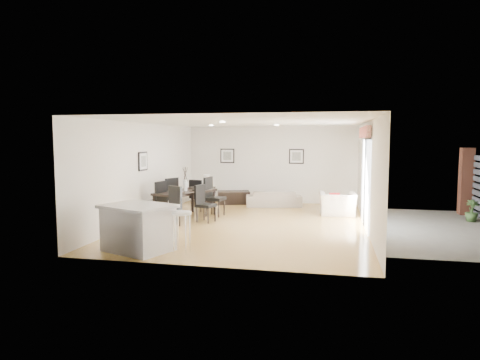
% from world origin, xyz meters
% --- Properties ---
extents(ground, '(8.00, 8.00, 0.00)m').
position_xyz_m(ground, '(0.00, 0.00, 0.00)').
color(ground, '#DDA85A').
rests_on(ground, ground).
extents(wall_back, '(6.00, 0.04, 2.70)m').
position_xyz_m(wall_back, '(0.00, 4.00, 1.35)').
color(wall_back, white).
rests_on(wall_back, ground).
extents(wall_front, '(6.00, 0.04, 2.70)m').
position_xyz_m(wall_front, '(0.00, -4.00, 1.35)').
color(wall_front, white).
rests_on(wall_front, ground).
extents(wall_left, '(0.04, 8.00, 2.70)m').
position_xyz_m(wall_left, '(-3.00, 0.00, 1.35)').
color(wall_left, white).
rests_on(wall_left, ground).
extents(wall_right, '(0.04, 8.00, 2.70)m').
position_xyz_m(wall_right, '(3.00, 0.00, 1.35)').
color(wall_right, white).
rests_on(wall_right, ground).
extents(ceiling, '(6.00, 8.00, 0.02)m').
position_xyz_m(ceiling, '(0.00, 0.00, 2.70)').
color(ceiling, white).
rests_on(ceiling, wall_back).
extents(sofa, '(1.94, 1.06, 0.54)m').
position_xyz_m(sofa, '(0.24, 2.98, 0.27)').
color(sofa, gray).
rests_on(sofa, ground).
extents(armchair, '(1.11, 0.98, 0.67)m').
position_xyz_m(armchair, '(2.31, 1.74, 0.34)').
color(armchair, '#F0E1CF').
rests_on(armchair, ground).
extents(courtyard_plant_b, '(0.35, 0.35, 0.60)m').
position_xyz_m(courtyard_plant_b, '(5.90, 1.53, 0.30)').
color(courtyard_plant_b, '#345122').
rests_on(courtyard_plant_b, ground).
extents(dining_table, '(1.50, 2.08, 0.78)m').
position_xyz_m(dining_table, '(-1.97, 0.42, 0.70)').
color(dining_table, black).
rests_on(dining_table, ground).
extents(dining_chair_wnear, '(0.58, 0.58, 1.09)m').
position_xyz_m(dining_chair_wnear, '(-2.62, -0.07, 0.61)').
color(dining_chair_wnear, black).
rests_on(dining_chair_wnear, ground).
extents(dining_chair_wfar, '(0.66, 0.66, 1.11)m').
position_xyz_m(dining_chair_wfar, '(-2.63, 0.84, 0.62)').
color(dining_chair_wfar, black).
rests_on(dining_chair_wfar, ground).
extents(dining_chair_enear, '(0.56, 0.56, 1.01)m').
position_xyz_m(dining_chair_enear, '(-1.30, -0.03, 0.57)').
color(dining_chair_enear, black).
rests_on(dining_chair_enear, ground).
extents(dining_chair_efar, '(0.59, 0.59, 1.14)m').
position_xyz_m(dining_chair_efar, '(-1.31, 0.90, 0.64)').
color(dining_chair_efar, black).
rests_on(dining_chair_efar, ground).
extents(dining_chair_head, '(0.63, 0.63, 1.04)m').
position_xyz_m(dining_chair_head, '(-1.92, -0.75, 0.58)').
color(dining_chair_head, black).
rests_on(dining_chair_head, ground).
extents(dining_chair_foot, '(0.54, 0.54, 1.00)m').
position_xyz_m(dining_chair_foot, '(-1.99, 1.58, 0.56)').
color(dining_chair_foot, black).
rests_on(dining_chair_foot, ground).
extents(vase, '(0.89, 1.36, 0.69)m').
position_xyz_m(vase, '(-1.97, 0.42, 1.06)').
color(vase, white).
rests_on(vase, dining_table).
extents(coffee_table, '(1.24, 0.95, 0.44)m').
position_xyz_m(coffee_table, '(-1.23, 3.35, 0.22)').
color(coffee_table, black).
rests_on(coffee_table, ground).
extents(side_table, '(0.49, 0.49, 0.64)m').
position_xyz_m(side_table, '(-2.00, 2.69, 0.32)').
color(side_table, black).
rests_on(side_table, ground).
extents(table_lamp, '(0.22, 0.22, 0.42)m').
position_xyz_m(table_lamp, '(-2.00, 2.69, 0.91)').
color(table_lamp, white).
rests_on(table_lamp, side_table).
extents(cushion, '(0.31, 0.15, 0.29)m').
position_xyz_m(cushion, '(2.21, 1.64, 0.53)').
color(cushion, maroon).
rests_on(cushion, armchair).
extents(kitchen_island, '(1.63, 1.45, 0.94)m').
position_xyz_m(kitchen_island, '(-1.70, -3.23, 0.48)').
color(kitchen_island, silver).
rests_on(kitchen_island, ground).
extents(bar_stool, '(0.38, 0.38, 0.83)m').
position_xyz_m(bar_stool, '(-0.77, -3.23, 0.72)').
color(bar_stool, silver).
rests_on(bar_stool, ground).
extents(framed_print_back_left, '(0.52, 0.04, 0.52)m').
position_xyz_m(framed_print_back_left, '(-1.60, 3.97, 1.65)').
color(framed_print_back_left, black).
rests_on(framed_print_back_left, wall_back).
extents(framed_print_back_right, '(0.52, 0.04, 0.52)m').
position_xyz_m(framed_print_back_right, '(0.90, 3.97, 1.65)').
color(framed_print_back_right, black).
rests_on(framed_print_back_right, wall_back).
extents(framed_print_left_wall, '(0.04, 0.52, 0.52)m').
position_xyz_m(framed_print_left_wall, '(-2.97, -0.20, 1.65)').
color(framed_print_left_wall, black).
rests_on(framed_print_left_wall, wall_left).
extents(sliding_door, '(0.12, 2.70, 2.57)m').
position_xyz_m(sliding_door, '(2.96, 0.30, 1.66)').
color(sliding_door, white).
rests_on(sliding_door, wall_right).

